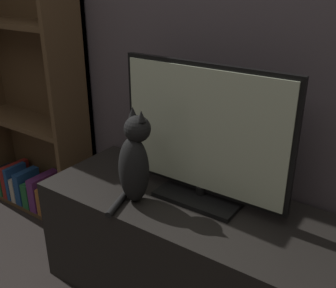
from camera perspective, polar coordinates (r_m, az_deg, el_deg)
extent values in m
cube|color=#564C51|center=(1.77, 8.89, 18.07)|extent=(4.80, 0.05, 2.60)
cube|color=black|center=(1.90, 2.46, -15.25)|extent=(1.34, 0.54, 0.54)
cube|color=black|center=(1.77, 4.76, -7.47)|extent=(0.38, 0.23, 0.02)
cylinder|color=black|center=(1.75, 4.79, -6.66)|extent=(0.04, 0.04, 0.04)
cube|color=black|center=(1.64, 5.26, 2.01)|extent=(0.78, 0.02, 0.56)
cube|color=beige|center=(1.62, 5.02, 1.87)|extent=(0.74, 0.01, 0.52)
ellipsoid|color=black|center=(1.68, -4.97, -3.75)|extent=(0.17, 0.16, 0.30)
ellipsoid|color=silver|center=(1.71, -3.68, -3.76)|extent=(0.09, 0.06, 0.16)
sphere|color=black|center=(1.62, -4.47, 2.21)|extent=(0.14, 0.14, 0.11)
cone|color=black|center=(1.62, -5.16, 4.66)|extent=(0.04, 0.04, 0.04)
cone|color=black|center=(1.57, -3.90, 4.09)|extent=(0.04, 0.04, 0.04)
cylinder|color=black|center=(1.71, -7.41, -8.64)|extent=(0.08, 0.18, 0.03)
cube|color=brown|center=(2.21, -14.09, 8.32)|extent=(0.03, 0.28, 1.81)
cube|color=brown|center=(2.60, -18.17, 10.06)|extent=(0.85, 0.03, 1.81)
cube|color=brown|center=(2.86, -17.89, -8.11)|extent=(0.79, 0.25, 0.03)
cube|color=brown|center=(2.61, -19.49, 3.10)|extent=(0.79, 0.25, 0.03)
cube|color=brown|center=(2.48, -21.39, 16.04)|extent=(0.79, 0.25, 0.03)
cube|color=black|center=(3.05, -22.85, -4.62)|extent=(0.05, 0.16, 0.17)
cube|color=#236B38|center=(3.01, -21.77, -4.65)|extent=(0.04, 0.21, 0.19)
cube|color=maroon|center=(2.95, -21.20, -4.69)|extent=(0.04, 0.21, 0.23)
cube|color=navy|center=(2.91, -21.12, -5.06)|extent=(0.03, 0.16, 0.23)
cube|color=beige|center=(2.90, -20.10, -5.73)|extent=(0.04, 0.21, 0.17)
cube|color=navy|center=(2.83, -19.72, -5.73)|extent=(0.05, 0.17, 0.22)
cube|color=#236B38|center=(2.80, -18.35, -6.46)|extent=(0.06, 0.22, 0.17)
cube|color=#6B2D75|center=(2.74, -17.48, -6.45)|extent=(0.06, 0.22, 0.23)
cube|color=#AD662D|center=(2.69, -16.77, -7.43)|extent=(0.04, 0.19, 0.19)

